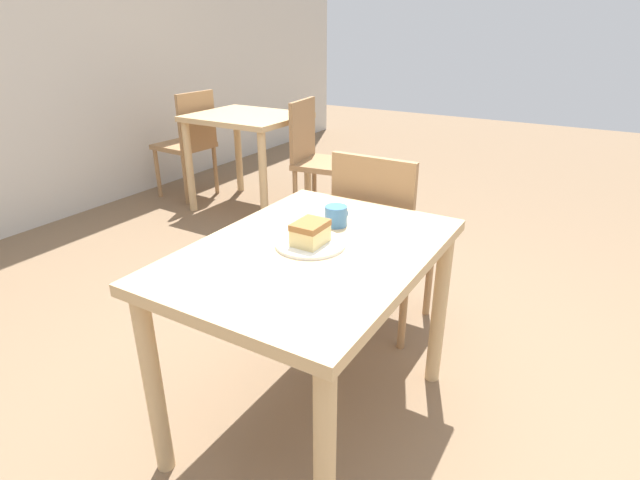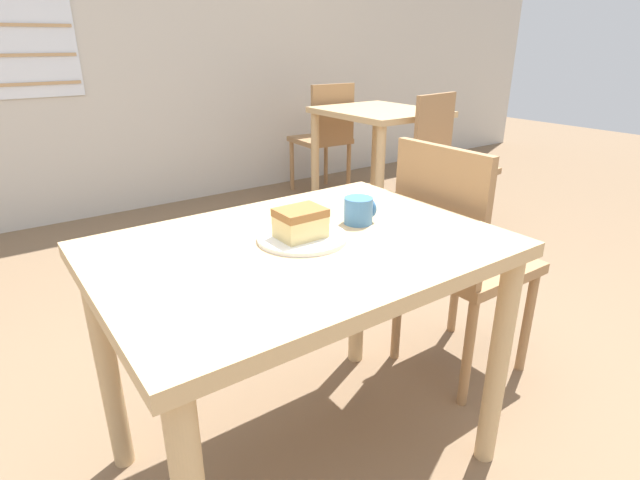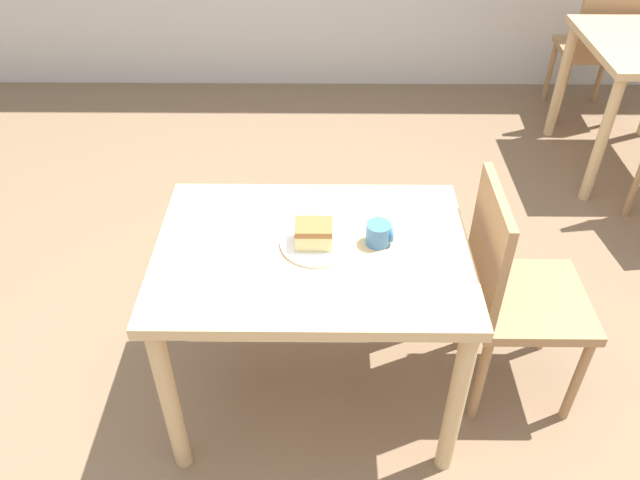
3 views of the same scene
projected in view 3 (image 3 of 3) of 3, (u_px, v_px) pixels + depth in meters
name	position (u px, v px, depth m)	size (l,w,h in m)	color
ground_plane	(313.00, 424.00, 2.37)	(14.00, 14.00, 0.00)	#7A6047
dining_table_near	(314.00, 273.00, 2.10)	(1.03, 0.74, 0.74)	tan
chair_near_window	(513.00, 290.00, 2.23)	(0.41, 0.41, 0.91)	#9E754C
chair_far_opposite	(597.00, 46.00, 3.99)	(0.43, 0.43, 0.91)	#9E754C
plate	(317.00, 243.00, 2.04)	(0.24, 0.24, 0.01)	white
cake_slice	(314.00, 234.00, 2.01)	(0.12, 0.09, 0.08)	#E0C67F
coffee_mug	(379.00, 234.00, 2.03)	(0.09, 0.08, 0.08)	teal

